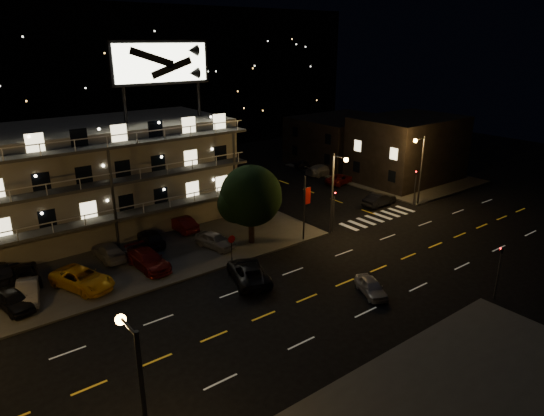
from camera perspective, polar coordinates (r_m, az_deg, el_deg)
ground at (r=37.83m, az=6.41°, el=-9.59°), size 140.00×140.00×0.00m
curb_nw at (r=48.06m, az=-23.54°, el=-4.56°), size 44.00×24.00×0.15m
curb_ne at (r=71.22m, az=12.78°, el=4.07°), size 16.00×24.00×0.15m
motel at (r=50.92m, az=-21.09°, el=3.36°), size 28.00×13.80×18.10m
side_bldg_front at (r=67.87m, az=15.62°, el=6.72°), size 14.06×10.00×8.50m
side_bldg_back at (r=75.63m, az=8.30°, el=7.89°), size 14.06×12.00×7.00m
hill_backdrop at (r=94.17m, az=-27.64°, el=13.13°), size 120.00×25.00×24.00m
streetlight_nc at (r=46.71m, az=7.45°, el=2.66°), size 0.44×1.92×8.00m
streetlight_ne at (r=57.10m, az=17.00°, el=5.04°), size 1.92×0.44×8.00m
streetlight_s at (r=21.14m, az=-15.32°, el=-20.29°), size 0.44×1.92×8.00m
signal_nw at (r=48.15m, az=7.28°, el=0.19°), size 0.20×0.27×4.60m
signal_sw at (r=38.98m, az=25.18°, el=-6.31°), size 0.20×0.27×4.60m
signal_ne at (r=57.70m, az=16.53°, el=2.76°), size 0.27×0.20×4.60m
banner_north at (r=45.25m, az=3.88°, el=0.20°), size 0.83×0.16×6.40m
stop_sign at (r=41.44m, az=-4.78°, el=-4.22°), size 0.91×0.11×2.61m
tree at (r=44.06m, az=-2.56°, el=1.22°), size 5.88×5.66×7.40m
lot_car_0 at (r=39.10m, az=-28.17°, el=-9.55°), size 2.44×4.34×1.40m
lot_car_1 at (r=39.89m, az=-26.80°, el=-8.76°), size 2.40×4.39×1.37m
lot_car_2 at (r=40.02m, az=-21.41°, el=-7.76°), size 4.31×5.92×1.50m
lot_car_3 at (r=41.67m, az=-14.37°, el=-5.89°), size 2.41×5.28×1.50m
lot_car_4 at (r=44.51m, az=-6.75°, el=-3.79°), size 2.58×4.38×1.40m
lot_car_6 at (r=42.88m, az=-27.22°, el=-6.91°), size 2.70×5.02×1.34m
lot_car_7 at (r=44.32m, az=-18.65°, el=-4.88°), size 1.94×4.61×1.33m
lot_car_8 at (r=46.21m, az=-14.05°, el=-3.35°), size 2.07×4.32×1.42m
lot_car_9 at (r=48.90m, az=-10.64°, el=-1.80°), size 1.85×4.49×1.45m
side_car_0 at (r=56.97m, az=12.51°, el=0.98°), size 4.56×1.76×1.48m
side_car_1 at (r=64.92m, az=8.02°, el=3.41°), size 4.89×2.92×1.27m
side_car_2 at (r=68.73m, az=5.98°, el=4.49°), size 5.32×2.37×1.52m
side_car_3 at (r=72.09m, az=4.29°, el=5.20°), size 4.47×2.82×1.42m
road_car_east at (r=37.55m, az=11.59°, el=-9.07°), size 2.74×3.84×1.21m
road_car_west at (r=38.69m, az=-2.82°, el=-7.50°), size 4.24×6.08×1.54m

